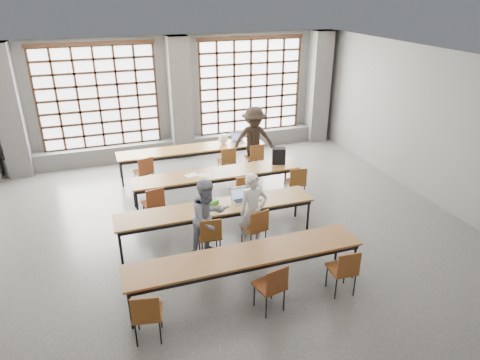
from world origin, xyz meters
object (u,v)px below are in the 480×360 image
at_px(laptop_front, 240,197).
at_px(chair_front_left, 210,233).
at_px(green_box, 213,203).
at_px(chair_front_right, 256,225).
at_px(chair_back_left, 144,170).
at_px(chair_back_mid, 227,159).
at_px(plastic_bag, 223,139).
at_px(chair_mid_left, 154,202).
at_px(chair_mid_centre, 242,188).
at_px(student_female, 208,218).
at_px(student_back, 254,140).
at_px(phone, 226,207).
at_px(desk_row_b, 217,175).
at_px(chair_near_right, 344,268).
at_px(laptop_back, 238,139).
at_px(chair_mid_right, 297,180).
at_px(chair_near_mid, 272,284).
at_px(desk_row_a, 192,150).
at_px(red_pouch, 147,310).
at_px(desk_row_d, 246,257).
at_px(chair_near_left, 147,312).
at_px(student_male, 253,211).
at_px(backpack, 279,156).
at_px(mouse, 261,199).
at_px(desk_row_c, 216,209).

bearing_deg(laptop_front, chair_front_left, -139.15).
relative_size(chair_front_left, green_box, 3.52).
xyz_separation_m(chair_front_right, green_box, (-0.67, 0.71, 0.24)).
bearing_deg(green_box, chair_back_left, 110.18).
distance_m(chair_back_mid, plastic_bag, 0.76).
height_order(chair_back_mid, chair_front_right, same).
bearing_deg(chair_mid_left, chair_back_mid, 39.53).
bearing_deg(chair_back_mid, chair_back_left, 179.92).
distance_m(chair_mid_centre, student_female, 1.93).
distance_m(student_back, phone, 3.52).
xyz_separation_m(desk_row_b, chair_near_right, (1.01, -4.01, -0.13)).
height_order(desk_row_b, laptop_back, laptop_back).
xyz_separation_m(chair_mid_right, chair_near_mid, (-2.06, -3.38, 0.00)).
relative_size(chair_back_left, chair_near_mid, 1.00).
height_order(desk_row_a, phone, phone).
bearing_deg(red_pouch, chair_mid_right, 39.71).
relative_size(chair_near_right, plastic_bag, 3.08).
bearing_deg(plastic_bag, chair_back_left, -163.47).
bearing_deg(chair_mid_centre, plastic_bag, 82.70).
relative_size(desk_row_d, chair_near_right, 4.55).
bearing_deg(chair_near_left, student_male, 39.04).
distance_m(chair_mid_left, phone, 1.70).
bearing_deg(chair_front_left, red_pouch, -129.84).
bearing_deg(backpack, laptop_front, -115.67).
bearing_deg(laptop_back, chair_near_left, -119.63).
xyz_separation_m(chair_back_left, plastic_bag, (2.28, 0.68, 0.34)).
bearing_deg(student_back, green_box, -115.41).
bearing_deg(chair_near_mid, chair_front_left, 106.68).
distance_m(chair_mid_right, student_female, 2.99).
bearing_deg(laptop_front, backpack, 45.53).
bearing_deg(chair_front_right, student_female, 172.05).
height_order(desk_row_d, student_back, student_back).
distance_m(desk_row_b, chair_near_right, 4.13).
height_order(student_female, laptop_front, student_female).
xyz_separation_m(chair_mid_centre, green_box, (-0.95, -0.92, 0.24)).
bearing_deg(desk_row_a, chair_near_mid, -90.97).
height_order(chair_near_right, phone, chair_near_right).
bearing_deg(chair_front_right, student_back, 70.06).
height_order(chair_mid_left, chair_front_right, same).
height_order(chair_near_right, laptop_front, laptop_front).
bearing_deg(student_female, chair_mid_left, 92.62).
bearing_deg(chair_near_right, student_back, 85.50).
distance_m(student_back, laptop_front, 3.16).
bearing_deg(chair_near_left, green_box, 55.89).
bearing_deg(chair_back_mid, chair_mid_right, -57.72).
bearing_deg(student_male, student_back, 69.73).
bearing_deg(desk_row_d, mouse, 61.23).
relative_size(desk_row_c, red_pouch, 20.00).
distance_m(plastic_bag, red_pouch, 6.51).
distance_m(chair_mid_centre, chair_near_right, 3.43).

